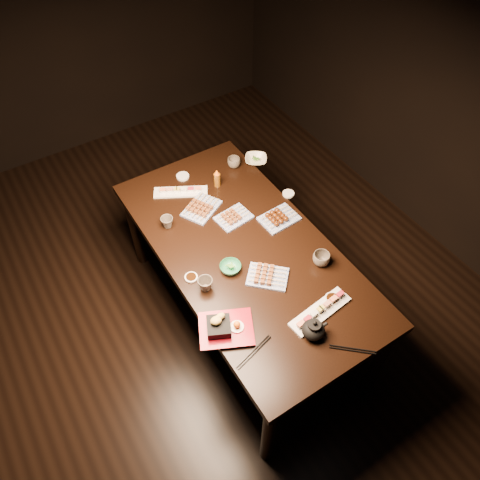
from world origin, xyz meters
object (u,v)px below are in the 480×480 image
(teapot, at_px, (314,328))
(condiment_bottle, at_px, (217,178))
(teacup_near_left, at_px, (205,284))
(teacup_mid_right, at_px, (321,259))
(sushi_platter_far, at_px, (180,190))
(yakitori_plate_left, at_px, (201,206))
(teacup_far_right, at_px, (234,162))
(teacup_far_left, at_px, (167,222))
(edamame_bowl_green, at_px, (230,267))
(yakitori_plate_center, at_px, (234,215))
(edamame_bowl_cream, at_px, (256,160))
(tempura_tray, at_px, (226,325))
(yakitori_plate_right, at_px, (268,275))
(dining_table, at_px, (244,285))
(sushi_platter_near, at_px, (320,310))

(teapot, height_order, condiment_bottle, condiment_bottle)
(teacup_near_left, height_order, teapot, teapot)
(teacup_mid_right, bearing_deg, condiment_bottle, 100.82)
(teapot, bearing_deg, condiment_bottle, 93.56)
(sushi_platter_far, distance_m, yakitori_plate_left, 0.21)
(teacup_mid_right, distance_m, teacup_far_right, 0.97)
(yakitori_plate_left, xyz_separation_m, teacup_far_left, (-0.24, -0.01, 0.01))
(edamame_bowl_green, bearing_deg, condiment_bottle, 65.52)
(yakitori_plate_center, bearing_deg, teacup_near_left, -144.58)
(edamame_bowl_cream, relative_size, teacup_far_right, 1.69)
(yakitori_plate_left, relative_size, tempura_tray, 0.86)
(sushi_platter_far, distance_m, condiment_bottle, 0.25)
(teacup_far_left, bearing_deg, tempura_tray, -95.09)
(teacup_far_left, bearing_deg, teacup_near_left, -93.45)
(teapot, bearing_deg, edamame_bowl_green, 114.23)
(yakitori_plate_left, relative_size, edamame_bowl_green, 1.95)
(yakitori_plate_right, relative_size, teacup_far_left, 2.88)
(teacup_near_left, distance_m, condiment_bottle, 0.82)
(dining_table, xyz_separation_m, sushi_platter_far, (-0.10, 0.61, 0.40))
(yakitori_plate_center, relative_size, teacup_mid_right, 2.14)
(teapot, bearing_deg, teacup_mid_right, 57.06)
(teacup_mid_right, relative_size, teapot, 0.71)
(dining_table, distance_m, condiment_bottle, 0.71)
(dining_table, bearing_deg, teacup_far_left, 143.64)
(sushi_platter_near, distance_m, sushi_platter_far, 1.20)
(tempura_tray, relative_size, condiment_bottle, 2.08)
(teacup_far_right, bearing_deg, tempura_tray, -123.62)
(yakitori_plate_left, relative_size, teacup_mid_right, 2.39)
(edamame_bowl_green, xyz_separation_m, teapot, (0.13, -0.57, 0.04))
(sushi_platter_far, xyz_separation_m, edamame_bowl_cream, (0.58, -0.00, -0.00))
(yakitori_plate_right, bearing_deg, yakitori_plate_left, 138.37)
(sushi_platter_far, height_order, edamame_bowl_green, sushi_platter_far)
(yakitori_plate_left, bearing_deg, teapot, -116.31)
(teacup_near_left, bearing_deg, yakitori_plate_right, -20.29)
(yakitori_plate_left, xyz_separation_m, tempura_tray, (-0.31, -0.81, 0.02))
(teacup_near_left, bearing_deg, condiment_bottle, 55.05)
(dining_table, xyz_separation_m, teacup_far_left, (-0.30, 0.39, 0.41))
(sushi_platter_near, relative_size, yakitori_plate_right, 1.68)
(teacup_near_left, distance_m, teacup_mid_right, 0.66)
(edamame_bowl_cream, bearing_deg, teacup_near_left, -137.97)
(edamame_bowl_green, distance_m, teacup_far_right, 0.88)
(sushi_platter_near, bearing_deg, teacup_near_left, 127.18)
(yakitori_plate_left, height_order, tempura_tray, tempura_tray)
(dining_table, height_order, yakitori_plate_right, yakitori_plate_right)
(sushi_platter_far, height_order, yakitori_plate_center, yakitori_plate_center)
(sushi_platter_near, distance_m, yakitori_plate_left, 0.99)
(sushi_platter_far, xyz_separation_m, tempura_tray, (-0.27, -1.02, 0.03))
(yakitori_plate_center, xyz_separation_m, yakitori_plate_right, (-0.08, -0.48, 0.00))
(edamame_bowl_green, distance_m, teacup_mid_right, 0.51)
(yakitori_plate_right, distance_m, condiment_bottle, 0.80)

